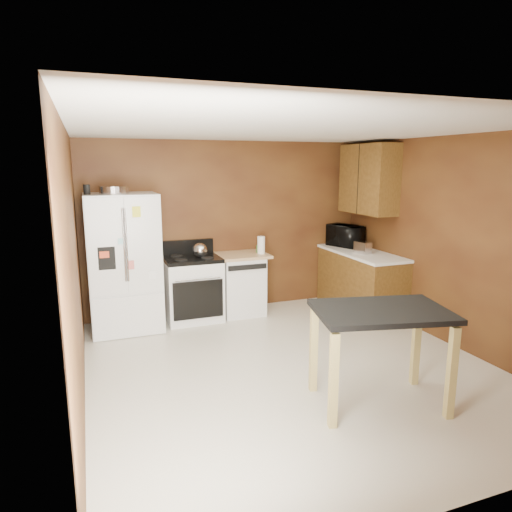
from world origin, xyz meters
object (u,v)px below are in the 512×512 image
pen_cup (87,190)px  dishwasher (241,283)px  roasting_pan (114,190)px  toaster (363,247)px  gas_range (193,288)px  kettle (200,250)px  island (381,324)px  microwave (345,237)px  paper_towel (261,245)px  green_canister (260,249)px  refrigerator (124,263)px

pen_cup → dishwasher: pen_cup is taller
roasting_pan → toaster: 3.51m
pen_cup → gas_range: (1.30, 0.14, -1.40)m
kettle → island: size_ratio=0.15×
gas_range → roasting_pan: bearing=-174.7°
microwave → dishwasher: size_ratio=0.62×
island → kettle: bearing=108.6°
roasting_pan → paper_towel: roasting_pan is taller
toaster → island: size_ratio=0.18×
green_canister → dishwasher: 0.58m
toaster → refrigerator: (-3.29, 0.52, -0.08)m
green_canister → refrigerator: 1.94m
microwave → refrigerator: refrigerator is taller
microwave → roasting_pan: bearing=70.4°
pen_cup → paper_towel: bearing=2.0°
pen_cup → dishwasher: bearing=4.6°
roasting_pan → pen_cup: size_ratio=3.15×
pen_cup → green_canister: 2.51m
paper_towel → green_canister: paper_towel is taller
green_canister → toaster: toaster is taller
paper_towel → gas_range: size_ratio=0.23×
roasting_pan → island: size_ratio=0.29×
pen_cup → kettle: size_ratio=0.60×
refrigerator → roasting_pan: bearing=-157.3°
toaster → island: bearing=-132.6°
gas_range → dishwasher: size_ratio=1.24×
pen_cup → green_canister: (2.33, 0.18, -0.92)m
paper_towel → toaster: (1.37, -0.52, -0.03)m
kettle → green_canister: kettle is taller
pen_cup → paper_towel: 2.46m
microwave → gas_range: (-2.45, -0.00, -0.59)m
paper_towel → gas_range: (-1.01, 0.06, -0.55)m
microwave → gas_range: bearing=68.9°
gas_range → dishwasher: gas_range is taller
toaster → island: (-1.32, -2.30, -0.22)m
pen_cup → kettle: (1.41, 0.09, -0.86)m
paper_towel → dishwasher: (-0.29, 0.08, -0.56)m
kettle → roasting_pan: bearing=-178.0°
kettle → paper_towel: (0.90, -0.01, 0.02)m
roasting_pan → island: (2.04, -2.79, -1.08)m
kettle → paper_towel: 0.90m
toaster → gas_range: size_ratio=0.21×
kettle → paper_towel: paper_towel is taller
kettle → toaster: 2.33m
paper_towel → refrigerator: (-1.92, -0.00, -0.12)m
pen_cup → island: (2.36, -2.74, -1.10)m
green_canister → toaster: size_ratio=0.45×
green_canister → pen_cup: bearing=-175.5°
toaster → gas_range: (-2.38, 0.58, -0.52)m
kettle → green_canister: 0.92m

